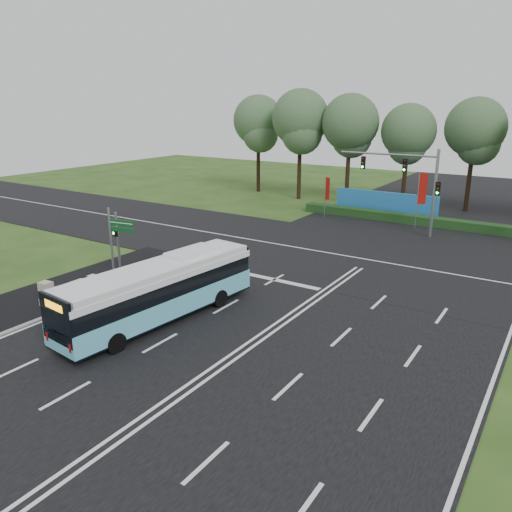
% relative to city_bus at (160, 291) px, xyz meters
% --- Properties ---
extents(ground, '(120.00, 120.00, 0.00)m').
position_rel_city_bus_xyz_m(ground, '(4.98, 3.11, -1.59)').
color(ground, '#274717').
rests_on(ground, ground).
extents(road_main, '(20.00, 120.00, 0.04)m').
position_rel_city_bus_xyz_m(road_main, '(4.98, 3.11, -1.57)').
color(road_main, black).
rests_on(road_main, ground).
extents(road_cross, '(120.00, 14.00, 0.05)m').
position_rel_city_bus_xyz_m(road_cross, '(4.98, 15.11, -1.56)').
color(road_cross, black).
rests_on(road_cross, ground).
extents(bike_path, '(5.00, 18.00, 0.06)m').
position_rel_city_bus_xyz_m(bike_path, '(-7.52, 0.11, -1.56)').
color(bike_path, black).
rests_on(bike_path, ground).
extents(kerb_strip, '(0.25, 18.00, 0.12)m').
position_rel_city_bus_xyz_m(kerb_strip, '(-5.12, 0.11, -1.53)').
color(kerb_strip, gray).
rests_on(kerb_strip, ground).
extents(city_bus, '(3.40, 11.16, 3.15)m').
position_rel_city_bus_xyz_m(city_bus, '(0.00, 0.00, 0.00)').
color(city_bus, '#5CBCD5').
rests_on(city_bus, ground).
extents(pedestrian_signal, '(0.37, 0.44, 3.98)m').
position_rel_city_bus_xyz_m(pedestrian_signal, '(-7.14, 3.81, 0.59)').
color(pedestrian_signal, gray).
rests_on(pedestrian_signal, ground).
extents(street_sign, '(1.77, 0.37, 4.59)m').
position_rel_city_bus_xyz_m(street_sign, '(-5.82, 2.57, 1.26)').
color(street_sign, gray).
rests_on(street_sign, ground).
extents(utility_cabinet, '(0.71, 0.62, 1.09)m').
position_rel_city_bus_xyz_m(utility_cabinet, '(-7.05, -1.49, -1.04)').
color(utility_cabinet, '#AFA88D').
rests_on(utility_cabinet, ground).
extents(banner_flag_left, '(0.54, 0.25, 3.88)m').
position_rel_city_bus_xyz_m(banner_flag_left, '(-3.17, 25.67, 0.97)').
color(banner_flag_left, gray).
rests_on(banner_flag_left, ground).
extents(banner_flag_mid, '(0.71, 0.19, 4.88)m').
position_rel_city_bus_xyz_m(banner_flag_mid, '(5.35, 26.01, 1.58)').
color(banner_flag_mid, gray).
rests_on(banner_flag_mid, ground).
extents(traffic_light_gantry, '(8.41, 0.28, 7.00)m').
position_rel_city_bus_xyz_m(traffic_light_gantry, '(5.19, 23.61, 3.08)').
color(traffic_light_gantry, gray).
rests_on(traffic_light_gantry, ground).
extents(hedge, '(22.00, 1.20, 0.80)m').
position_rel_city_bus_xyz_m(hedge, '(4.98, 27.61, -1.19)').
color(hedge, '#153C18').
rests_on(hedge, ground).
extents(blue_hoarding, '(10.00, 0.30, 2.20)m').
position_rel_city_bus_xyz_m(blue_hoarding, '(0.98, 30.11, -0.49)').
color(blue_hoarding, '#2271B8').
rests_on(blue_hoarding, ground).
extents(eucalyptus_row, '(55.03, 8.98, 12.63)m').
position_rel_city_bus_xyz_m(eucalyptus_row, '(9.26, 34.22, 7.05)').
color(eucalyptus_row, black).
rests_on(eucalyptus_row, ground).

